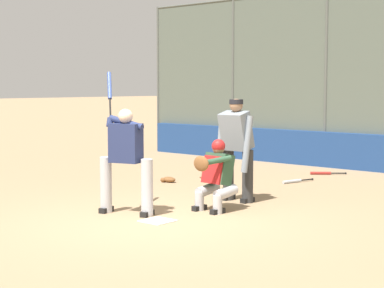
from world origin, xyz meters
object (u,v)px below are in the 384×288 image
spare_bat_near_backstop (323,173)px  batter_at_plate (126,157)px  umpire_home (236,146)px  catcher_behind_plate (215,174)px  fielding_glove_on_dirt (168,180)px  spare_bat_by_padding (294,181)px

spare_bat_near_backstop → batter_at_plate: bearing=49.1°
batter_at_plate → umpire_home: size_ratio=1.25×
batter_at_plate → catcher_behind_plate: batter_at_plate is taller
umpire_home → spare_bat_near_backstop: size_ratio=2.74×
catcher_behind_plate → spare_bat_near_backstop: 4.88m
batter_at_plate → spare_bat_near_backstop: (-0.05, -5.89, -0.85)m
batter_at_plate → catcher_behind_plate: bearing=-144.9°
spare_bat_near_backstop → fielding_glove_on_dirt: bearing=19.4°
batter_at_plate → fielding_glove_on_dirt: 3.40m
spare_bat_by_padding → fielding_glove_on_dirt: bearing=-35.6°
catcher_behind_plate → spare_bat_by_padding: catcher_behind_plate is taller
batter_at_plate → spare_bat_by_padding: bearing=-109.8°
umpire_home → catcher_behind_plate: bearing=105.1°
catcher_behind_plate → spare_bat_by_padding: 3.44m
catcher_behind_plate → spare_bat_by_padding: bearing=-76.0°
batter_at_plate → umpire_home: batter_at_plate is taller
batter_at_plate → spare_bat_by_padding: size_ratio=2.68×
batter_at_plate → fielding_glove_on_dirt: size_ratio=7.08×
spare_bat_by_padding → fielding_glove_on_dirt: fielding_glove_on_dirt is taller
spare_bat_near_backstop → spare_bat_by_padding: bearing=55.9°
spare_bat_by_padding → batter_at_plate: bearing=11.5°
batter_at_plate → spare_bat_near_backstop: batter_at_plate is taller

